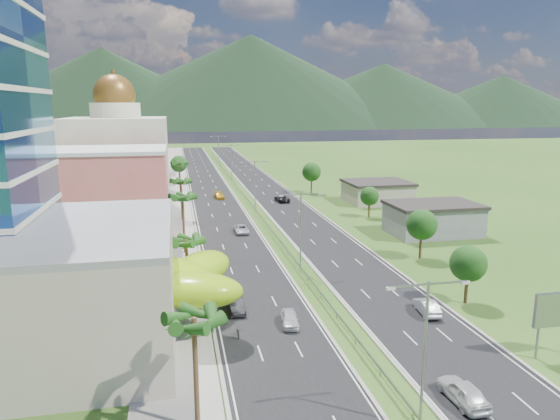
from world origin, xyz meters
TOP-DOWN VIEW (x-y plane):
  - ground at (0.00, 0.00)m, footprint 500.00×500.00m
  - road_left at (-7.50, 90.00)m, footprint 11.00×260.00m
  - road_right at (7.50, 90.00)m, footprint 11.00×260.00m
  - sidewalk_left at (-17.00, 90.00)m, footprint 7.00×260.00m
  - median_guardrail at (0.00, 71.99)m, footprint 0.10×216.06m
  - streetlight_median_a at (0.00, -25.00)m, footprint 6.04×0.25m
  - streetlight_median_b at (0.00, 10.00)m, footprint 6.04×0.25m
  - streetlight_median_c at (0.00, 50.00)m, footprint 6.04×0.25m
  - streetlight_median_d at (0.00, 95.00)m, footprint 6.04×0.25m
  - streetlight_median_e at (0.00, 140.00)m, footprint 6.04×0.25m
  - mall_podium at (-32.00, -6.00)m, footprint 30.00×24.00m
  - lime_canopy at (-20.00, -4.00)m, footprint 18.00×15.00m
  - pink_shophouse at (-28.00, 32.00)m, footprint 20.00×15.00m
  - domed_building at (-28.00, 55.00)m, footprint 20.00×20.00m
  - midrise_grey at (-27.00, 80.00)m, footprint 16.00×15.00m
  - midrise_beige at (-27.00, 102.00)m, footprint 16.00×15.00m
  - midrise_white at (-27.00, 125.00)m, footprint 16.00×15.00m
  - billboard at (17.00, -18.00)m, footprint 5.20×0.35m
  - shed_near at (28.00, 25.00)m, footprint 15.00×10.00m
  - shed_far at (30.00, 55.00)m, footprint 14.00×12.00m
  - palm_tree_a at (-15.50, -22.00)m, footprint 3.60×3.60m
  - palm_tree_b at (-15.50, 2.00)m, footprint 3.60×3.60m
  - palm_tree_c at (-15.50, 22.00)m, footprint 3.60×3.60m
  - palm_tree_d at (-15.50, 45.00)m, footprint 3.60×3.60m
  - palm_tree_e at (-15.50, 70.00)m, footprint 3.60×3.60m
  - leafy_tree_lfar at (-15.50, 95.00)m, footprint 4.90×4.90m
  - leafy_tree_ra at (16.00, -5.00)m, footprint 4.20×4.20m
  - leafy_tree_rb at (19.00, 12.00)m, footprint 4.55×4.55m
  - leafy_tree_rc at (22.00, 40.00)m, footprint 3.85×3.85m
  - leafy_tree_rd at (18.00, 70.00)m, footprint 4.90×4.90m
  - mountain_ridge at (60.00, 450.00)m, footprint 860.00×140.00m
  - car_white_near_left at (-5.33, -6.71)m, footprint 2.22×4.37m
  - car_dark_left at (-10.36, -1.93)m, footprint 1.72×4.66m
  - car_silver_mid_left at (-5.33, 32.38)m, footprint 2.48×5.13m
  - car_yellow_far_left at (-6.23, 67.20)m, footprint 2.55×5.27m
  - car_white_near_right at (4.69, -22.85)m, footprint 2.24×5.19m
  - car_silver_right at (10.10, -6.85)m, footprint 2.24×4.94m
  - car_dark_far_right at (7.99, 59.86)m, footprint 3.07×5.80m
  - motorcycle at (-10.92, -8.28)m, footprint 0.63×1.86m

SIDE VIEW (x-z plane):
  - ground at x=0.00m, z-range 0.00..0.00m
  - mountain_ridge at x=60.00m, z-range -45.00..45.00m
  - road_left at x=-7.50m, z-range 0.00..0.04m
  - road_right at x=7.50m, z-range 0.00..0.04m
  - sidewalk_left at x=-17.00m, z-range 0.00..0.12m
  - median_guardrail at x=0.00m, z-range 0.24..1.00m
  - motorcycle at x=-10.92m, z-range 0.04..1.22m
  - car_silver_mid_left at x=-5.33m, z-range 0.04..1.45m
  - car_white_near_left at x=-5.33m, z-range 0.04..1.47m
  - car_yellow_far_left at x=-6.23m, z-range 0.04..1.52m
  - car_dark_left at x=-10.36m, z-range 0.04..1.56m
  - car_dark_far_right at x=7.99m, z-range 0.04..1.59m
  - car_silver_right at x=10.10m, z-range 0.04..1.61m
  - car_white_near_right at x=4.69m, z-range 0.04..1.79m
  - shed_far at x=30.00m, z-range 0.00..4.40m
  - shed_near at x=28.00m, z-range 0.00..5.00m
  - leafy_tree_rc at x=22.00m, z-range 1.21..7.54m
  - billboard at x=17.00m, z-range 1.32..7.52m
  - leafy_tree_ra at x=16.00m, z-range 1.33..8.23m
  - lime_canopy at x=-20.00m, z-range 1.29..8.69m
  - leafy_tree_rb at x=19.00m, z-range 1.44..8.92m
  - mall_podium at x=-32.00m, z-range 0.00..11.00m
  - leafy_tree_lfar at x=-15.50m, z-range 1.55..9.60m
  - leafy_tree_rd at x=18.00m, z-range 1.55..9.60m
  - midrise_beige at x=-27.00m, z-range 0.00..13.00m
  - streetlight_median_a at x=0.00m, z-range 1.25..12.25m
  - streetlight_median_b at x=0.00m, z-range 1.25..12.25m
  - streetlight_median_c at x=0.00m, z-range 1.25..12.25m
  - streetlight_median_d at x=0.00m, z-range 1.25..12.25m
  - streetlight_median_e at x=0.00m, z-range 1.25..12.25m
  - palm_tree_b at x=-15.50m, z-range 3.01..11.11m
  - pink_shophouse at x=-28.00m, z-range 0.00..15.00m
  - palm_tree_d at x=-15.50m, z-range 3.24..11.84m
  - midrise_grey at x=-27.00m, z-range 0.00..16.00m
  - palm_tree_a at x=-15.50m, z-range 3.47..12.57m
  - palm_tree_e at x=-15.50m, z-range 3.61..13.01m
  - palm_tree_c at x=-15.50m, z-range 3.70..13.30m
  - midrise_white at x=-27.00m, z-range 0.00..18.00m
  - domed_building at x=-28.00m, z-range -3.00..25.70m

